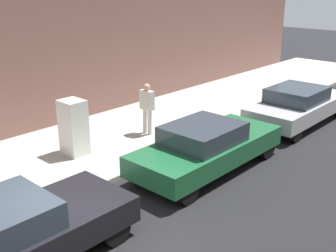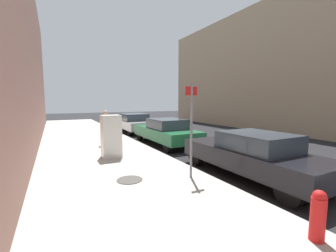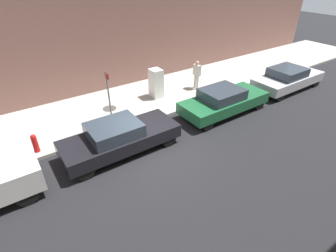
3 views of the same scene
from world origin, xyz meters
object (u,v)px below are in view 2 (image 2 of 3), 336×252
(parked_sedan_green, at_px, (166,131))
(pedestrian_walking_far, at_px, (106,125))
(discarded_refrigerator, at_px, (111,136))
(parked_sedan_dark, at_px, (252,154))
(fire_hydrant, at_px, (318,215))
(parked_sedan_silver, at_px, (133,123))
(street_sign_post, at_px, (191,126))

(parked_sedan_green, bearing_deg, pedestrian_walking_far, 166.91)
(pedestrian_walking_far, height_order, parked_sedan_green, pedestrian_walking_far)
(pedestrian_walking_far, bearing_deg, discarded_refrigerator, -50.94)
(parked_sedan_dark, relative_size, parked_sedan_green, 1.00)
(fire_hydrant, relative_size, parked_sedan_silver, 0.17)
(parked_sedan_dark, bearing_deg, parked_sedan_green, 90.00)
(parked_sedan_green, xyz_separation_m, parked_sedan_silver, (0.00, 5.38, 0.00))
(discarded_refrigerator, height_order, pedestrian_walking_far, pedestrian_walking_far)
(pedestrian_walking_far, bearing_deg, parked_sedan_dark, -18.63)
(parked_sedan_silver, bearing_deg, pedestrian_walking_far, -122.31)
(parked_sedan_dark, xyz_separation_m, parked_sedan_green, (-0.00, 5.77, -0.00))
(parked_sedan_green, bearing_deg, street_sign_post, -109.46)
(fire_hydrant, relative_size, parked_sedan_dark, 0.17)
(pedestrian_walking_far, relative_size, parked_sedan_dark, 0.36)
(parked_sedan_green, distance_m, parked_sedan_silver, 5.38)
(street_sign_post, relative_size, parked_sedan_green, 0.55)
(fire_hydrant, height_order, parked_sedan_silver, parked_sedan_silver)
(street_sign_post, distance_m, parked_sedan_dark, 2.13)
(discarded_refrigerator, xyz_separation_m, parked_sedan_silver, (3.32, 7.31, -0.25))
(parked_sedan_dark, bearing_deg, fire_hydrant, -121.12)
(pedestrian_walking_far, bearing_deg, parked_sedan_silver, 104.39)
(parked_sedan_green, bearing_deg, parked_sedan_dark, -90.00)
(street_sign_post, xyz_separation_m, pedestrian_walking_far, (-1.10, 5.97, -0.49))
(discarded_refrigerator, distance_m, parked_sedan_green, 3.85)
(parked_sedan_green, bearing_deg, parked_sedan_silver, 90.00)
(parked_sedan_dark, height_order, parked_sedan_silver, same)
(fire_hydrant, bearing_deg, parked_sedan_dark, 58.88)
(discarded_refrigerator, bearing_deg, parked_sedan_green, 30.18)
(parked_sedan_green, height_order, parked_sedan_silver, parked_sedan_silver)
(discarded_refrigerator, relative_size, pedestrian_walking_far, 0.96)
(parked_sedan_silver, bearing_deg, discarded_refrigerator, -114.41)
(street_sign_post, xyz_separation_m, parked_sedan_silver, (1.87, 10.66, -0.90))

